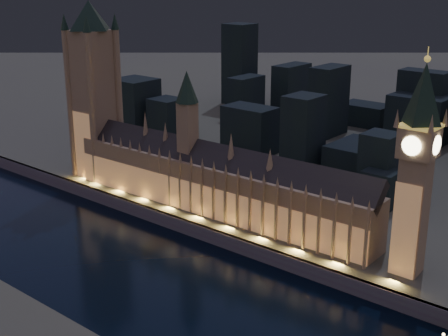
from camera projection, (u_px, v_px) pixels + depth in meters
The scene contains 6 objects.
ground_plane at pixel (145, 265), 308.51m from camera, with size 2000.00×2000.00×0.00m, color black.
embankment_wall at pixel (200, 232), 337.18m from camera, with size 2000.00×2.50×8.00m, color #544156.
palace_of_westminster at pixel (213, 180), 350.77m from camera, with size 202.00×25.47×78.00m.
victoria_tower at pixel (93, 82), 399.07m from camera, with size 31.68×31.68×125.04m.
elizabeth_tower at pixel (418, 153), 267.78m from camera, with size 18.00×18.00×101.86m.
city_backdrop at pixel (423, 122), 458.13m from camera, with size 455.19×215.63×79.21m.
Camera 1 is at (208.64, -188.48, 141.35)m, focal length 50.00 mm.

